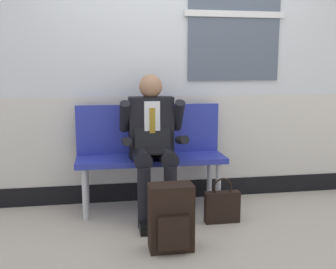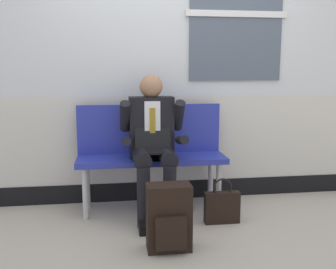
{
  "view_description": "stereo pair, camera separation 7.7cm",
  "coord_description": "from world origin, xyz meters",
  "px_view_note": "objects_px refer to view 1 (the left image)",
  "views": [
    {
      "loc": [
        -0.67,
        -3.27,
        1.31
      ],
      "look_at": [
        -0.12,
        0.01,
        0.75
      ],
      "focal_mm": 41.59,
      "sensor_mm": 36.0,
      "label": 1
    },
    {
      "loc": [
        -0.6,
        -3.28,
        1.31
      ],
      "look_at": [
        -0.12,
        0.01,
        0.75
      ],
      "focal_mm": 41.59,
      "sensor_mm": 36.0,
      "label": 2
    }
  ],
  "objects_px": {
    "bench_with_person": "(150,148)",
    "person_seated": "(153,141)",
    "handbag": "(222,206)",
    "backpack": "(171,218)"
  },
  "relations": [
    {
      "from": "bench_with_person",
      "to": "person_seated",
      "type": "relative_size",
      "value": 1.08
    },
    {
      "from": "bench_with_person",
      "to": "person_seated",
      "type": "height_order",
      "value": "person_seated"
    },
    {
      "from": "person_seated",
      "to": "backpack",
      "type": "relative_size",
      "value": 2.56
    },
    {
      "from": "handbag",
      "to": "backpack",
      "type": "bearing_deg",
      "value": -140.27
    },
    {
      "from": "person_seated",
      "to": "bench_with_person",
      "type": "bearing_deg",
      "value": 90.0
    },
    {
      "from": "person_seated",
      "to": "handbag",
      "type": "bearing_deg",
      "value": -25.98
    },
    {
      "from": "bench_with_person",
      "to": "backpack",
      "type": "distance_m",
      "value": 0.98
    },
    {
      "from": "backpack",
      "to": "bench_with_person",
      "type": "bearing_deg",
      "value": 92.45
    },
    {
      "from": "handbag",
      "to": "person_seated",
      "type": "bearing_deg",
      "value": 154.02
    },
    {
      "from": "backpack",
      "to": "person_seated",
      "type": "bearing_deg",
      "value": 93.15
    }
  ]
}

